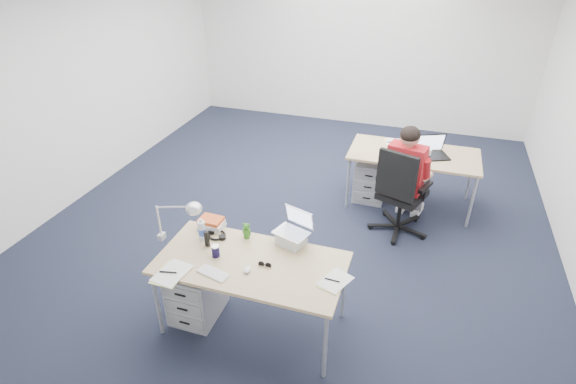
{
  "coord_description": "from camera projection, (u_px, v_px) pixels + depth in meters",
  "views": [
    {
      "loc": [
        1.33,
        -4.56,
        3.14
      ],
      "look_at": [
        0.11,
        -0.81,
        0.85
      ],
      "focal_mm": 28.0,
      "sensor_mm": 36.0,
      "label": 1
    }
  ],
  "objects": [
    {
      "name": "wireless_keyboard",
      "position": [
        213.0,
        273.0,
        3.65
      ],
      "size": [
        0.29,
        0.17,
        0.01
      ],
      "primitive_type": "cube",
      "rotation": [
        0.0,
        0.0,
        -0.24
      ],
      "color": "white",
      "rests_on": "desk_near"
    },
    {
      "name": "headphones",
      "position": [
        217.0,
        234.0,
        4.1
      ],
      "size": [
        0.25,
        0.22,
        0.03
      ],
      "primitive_type": null,
      "rotation": [
        0.0,
        0.0,
        -0.35
      ],
      "color": "black",
      "rests_on": "desk_near"
    },
    {
      "name": "silver_laptop",
      "position": [
        291.0,
        229.0,
        3.93
      ],
      "size": [
        0.35,
        0.31,
        0.31
      ],
      "primitive_type": null,
      "rotation": [
        0.0,
        0.0,
        -0.33
      ],
      "color": "silver",
      "rests_on": "desk_near"
    },
    {
      "name": "can_koozie",
      "position": [
        216.0,
        251.0,
        3.83
      ],
      "size": [
        0.07,
        0.07,
        0.11
      ],
      "primitive_type": "cylinder",
      "rotation": [
        0.0,
        0.0,
        -0.05
      ],
      "color": "#161238",
      "rests_on": "desk_near"
    },
    {
      "name": "far_papers",
      "position": [
        392.0,
        143.0,
        5.92
      ],
      "size": [
        0.23,
        0.29,
        0.01
      ],
      "primitive_type": "cube",
      "rotation": [
        0.0,
        0.0,
        0.22
      ],
      "color": "white",
      "rests_on": "desk_far"
    },
    {
      "name": "drawer_pedestal_near",
      "position": [
        197.0,
        290.0,
        4.15
      ],
      "size": [
        0.4,
        0.5,
        0.55
      ],
      "primitive_type": "cube",
      "color": "#B0B2B5",
      "rests_on": "ground"
    },
    {
      "name": "book_stack",
      "position": [
        211.0,
        223.0,
        4.2
      ],
      "size": [
        0.23,
        0.18,
        0.1
      ],
      "primitive_type": "cube",
      "rotation": [
        0.0,
        0.0,
        -0.02
      ],
      "color": "silver",
      "rests_on": "desk_near"
    },
    {
      "name": "water_bottle",
      "position": [
        202.0,
        229.0,
        4.01
      ],
      "size": [
        0.09,
        0.09,
        0.22
      ],
      "primitive_type": "cylinder",
      "rotation": [
        0.0,
        0.0,
        0.43
      ],
      "color": "silver",
      "rests_on": "desk_near"
    },
    {
      "name": "papers_left",
      "position": [
        170.0,
        274.0,
        3.65
      ],
      "size": [
        0.24,
        0.33,
        0.01
      ],
      "primitive_type": "cube",
      "rotation": [
        0.0,
        0.0,
        -0.09
      ],
      "color": "#DCDB7F",
      "rests_on": "desk_near"
    },
    {
      "name": "far_cup",
      "position": [
        429.0,
        153.0,
        5.55
      ],
      "size": [
        0.08,
        0.08,
        0.09
      ],
      "primitive_type": "cylinder",
      "rotation": [
        0.0,
        0.0,
        0.31
      ],
      "color": "white",
      "rests_on": "desk_far"
    },
    {
      "name": "papers_right",
      "position": [
        334.0,
        281.0,
        3.57
      ],
      "size": [
        0.27,
        0.31,
        0.01
      ],
      "primitive_type": "cube",
      "rotation": [
        0.0,
        0.0,
        -0.37
      ],
      "color": "#DCDB7F",
      "rests_on": "desk_near"
    },
    {
      "name": "cordless_phone",
      "position": [
        207.0,
        239.0,
        3.94
      ],
      "size": [
        0.05,
        0.04,
        0.15
      ],
      "primitive_type": "cube",
      "rotation": [
        0.0,
        0.0,
        -0.33
      ],
      "color": "black",
      "rests_on": "desk_near"
    },
    {
      "name": "bear_figurine",
      "position": [
        247.0,
        230.0,
        4.05
      ],
      "size": [
        0.09,
        0.07,
        0.16
      ],
      "primitive_type": null,
      "rotation": [
        0.0,
        0.0,
        -0.09
      ],
      "color": "#1E6A1C",
      "rests_on": "desk_near"
    },
    {
      "name": "desk_far",
      "position": [
        414.0,
        156.0,
        5.67
      ],
      "size": [
        1.6,
        0.8,
        0.73
      ],
      "color": "tan",
      "rests_on": "ground"
    },
    {
      "name": "sunglasses",
      "position": [
        265.0,
        265.0,
        3.74
      ],
      "size": [
        0.12,
        0.06,
        0.03
      ],
      "primitive_type": null,
      "rotation": [
        0.0,
        0.0,
        0.02
      ],
      "color": "black",
      "rests_on": "desk_near"
    },
    {
      "name": "desk_lamp",
      "position": [
        173.0,
        220.0,
        3.91
      ],
      "size": [
        0.42,
        0.16,
        0.47
      ],
      "primitive_type": null,
      "rotation": [
        0.0,
        0.0,
        -0.01
      ],
      "color": "silver",
      "rests_on": "desk_near"
    },
    {
      "name": "desk_near",
      "position": [
        251.0,
        266.0,
        3.81
      ],
      "size": [
        1.6,
        0.8,
        0.73
      ],
      "color": "tan",
      "rests_on": "ground"
    },
    {
      "name": "office_chair",
      "position": [
        399.0,
        209.0,
        5.3
      ],
      "size": [
        0.9,
        0.9,
        1.11
      ],
      "rotation": [
        0.0,
        0.0,
        -0.34
      ],
      "color": "black",
      "rests_on": "ground"
    },
    {
      "name": "floor",
      "position": [
        300.0,
        218.0,
        5.68
      ],
      "size": [
        7.0,
        7.0,
        0.0
      ],
      "primitive_type": "plane",
      "color": "black",
      "rests_on": "ground"
    },
    {
      "name": "room",
      "position": [
        302.0,
        85.0,
        4.82
      ],
      "size": [
        6.02,
        7.02,
        2.8
      ],
      "color": "silver",
      "rests_on": "ground"
    },
    {
      "name": "computer_mouse",
      "position": [
        247.0,
        270.0,
        3.68
      ],
      "size": [
        0.07,
        0.1,
        0.03
      ],
      "primitive_type": "ellipsoid",
      "rotation": [
        0.0,
        0.0,
        0.12
      ],
      "color": "white",
      "rests_on": "desk_near"
    },
    {
      "name": "seated_person",
      "position": [
        408.0,
        176.0,
        5.26
      ],
      "size": [
        0.51,
        0.78,
        1.32
      ],
      "rotation": [
        0.0,
        0.0,
        -0.23
      ],
      "color": "red",
      "rests_on": "ground"
    },
    {
      "name": "drawer_pedestal_far",
      "position": [
        371.0,
        179.0,
        6.02
      ],
      "size": [
        0.4,
        0.5,
        0.55
      ],
      "primitive_type": "cube",
      "color": "#B0B2B5",
      "rests_on": "ground"
    },
    {
      "name": "dark_laptop",
      "position": [
        434.0,
        147.0,
        5.49
      ],
      "size": [
        0.49,
        0.49,
        0.27
      ],
      "primitive_type": null,
      "rotation": [
        0.0,
        0.0,
        0.41
      ],
      "color": "black",
      "rests_on": "desk_far"
    }
  ]
}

